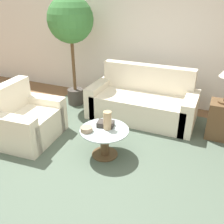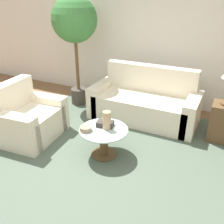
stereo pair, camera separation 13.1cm
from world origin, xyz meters
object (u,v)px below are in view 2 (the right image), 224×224
object	(u,v)px
sofa_main	(145,103)
book_stack	(105,124)
vase	(107,120)
bowl	(86,129)
potted_plant	(75,24)
coffee_table	(104,138)
armchair	(28,120)

from	to	relation	value
sofa_main	book_stack	distance (m)	1.25
vase	bowl	distance (m)	0.29
potted_plant	book_stack	bearing A→B (deg)	-45.06
sofa_main	coffee_table	world-z (taller)	sofa_main
armchair	coffee_table	bearing A→B (deg)	-91.59
bowl	book_stack	xyz separation A→B (m)	(0.17, 0.23, 0.00)
potted_plant	bowl	bearing A→B (deg)	-53.73
sofa_main	book_stack	bearing A→B (deg)	-96.51
coffee_table	potted_plant	xyz separation A→B (m)	(-1.29, 1.36, 1.26)
armchair	bowl	distance (m)	1.10
sofa_main	bowl	distance (m)	1.50
potted_plant	vase	world-z (taller)	potted_plant
armchair	vase	xyz separation A→B (m)	(1.31, 0.10, 0.25)
vase	bowl	size ratio (longest dim) A/B	1.60
coffee_table	bowl	distance (m)	0.29
sofa_main	potted_plant	size ratio (longest dim) A/B	0.91
potted_plant	sofa_main	bearing A→B (deg)	-1.25
potted_plant	armchair	bearing A→B (deg)	-89.57
potted_plant	vase	bearing A→B (deg)	-45.13
potted_plant	vase	size ratio (longest dim) A/B	8.05
sofa_main	vase	size ratio (longest dim) A/B	7.32
vase	coffee_table	bearing A→B (deg)	-131.35
armchair	bowl	size ratio (longest dim) A/B	6.51
bowl	coffee_table	bearing A→B (deg)	35.90
coffee_table	bowl	world-z (taller)	bowl
sofa_main	coffee_table	distance (m)	1.33
sofa_main	potted_plant	bearing A→B (deg)	178.75
vase	potted_plant	bearing A→B (deg)	134.87
bowl	sofa_main	bearing A→B (deg)	78.10
armchair	book_stack	bearing A→B (deg)	-87.48
armchair	bowl	xyz separation A→B (m)	(1.08, -0.07, 0.15)
sofa_main	vase	xyz separation A→B (m)	(-0.09, -1.29, 0.24)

